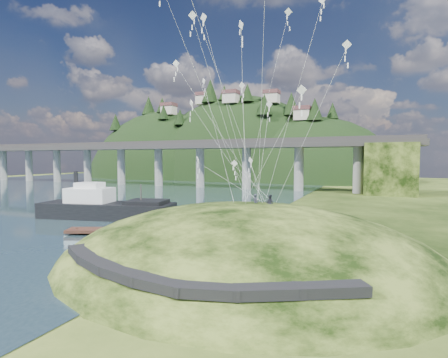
% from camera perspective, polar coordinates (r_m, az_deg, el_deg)
% --- Properties ---
extents(ground, '(320.00, 320.00, 0.00)m').
position_cam_1_polar(ground, '(34.54, -10.33, -12.06)').
color(ground, black).
rests_on(ground, ground).
extents(grass_hill, '(36.00, 32.00, 13.00)m').
position_cam_1_polar(grass_hill, '(33.22, 3.71, -15.35)').
color(grass_hill, black).
rests_on(grass_hill, ground).
extents(footpath, '(22.29, 5.84, 0.83)m').
position_cam_1_polar(footpath, '(22.23, -8.31, -15.24)').
color(footpath, black).
rests_on(footpath, ground).
extents(bridge, '(160.00, 11.00, 15.00)m').
position_cam_1_polar(bridge, '(107.58, -1.29, 3.67)').
color(bridge, '#2D2B2B').
rests_on(bridge, ground).
extents(far_ridge, '(153.00, 70.00, 94.50)m').
position_cam_1_polar(far_ridge, '(163.04, 0.93, -2.46)').
color(far_ridge, black).
rests_on(far_ridge, ground).
extents(work_barge, '(21.22, 9.85, 7.17)m').
position_cam_1_polar(work_barge, '(56.40, -18.91, -4.31)').
color(work_barge, black).
rests_on(work_barge, ground).
extents(wooden_dock, '(14.46, 8.02, 1.05)m').
position_cam_1_polar(wooden_dock, '(44.25, -15.29, -8.08)').
color(wooden_dock, '#351C15').
rests_on(wooden_dock, ground).
extents(kite_flyers, '(2.27, 0.88, 1.70)m').
position_cam_1_polar(kite_flyers, '(33.24, 6.78, -2.50)').
color(kite_flyers, '#292A37').
rests_on(kite_flyers, ground).
extents(kite_swarm, '(17.92, 16.40, 19.88)m').
position_cam_1_polar(kite_swarm, '(35.67, 1.93, 18.26)').
color(kite_swarm, silver).
rests_on(kite_swarm, ground).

